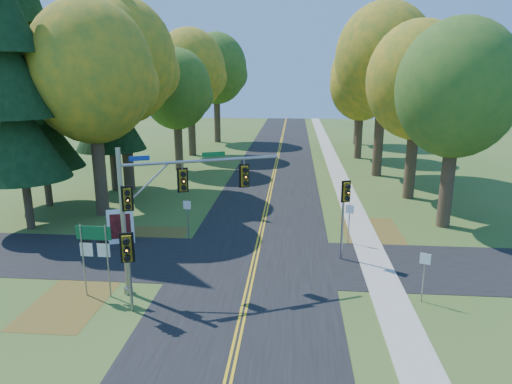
# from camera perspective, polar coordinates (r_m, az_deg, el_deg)

# --- Properties ---
(ground) EXTENTS (160.00, 160.00, 0.00)m
(ground) POSITION_cam_1_polar(r_m,az_deg,el_deg) (22.15, -0.64, -10.70)
(ground) COLOR #32521D
(ground) RESTS_ON ground
(road_main) EXTENTS (8.00, 160.00, 0.02)m
(road_main) POSITION_cam_1_polar(r_m,az_deg,el_deg) (22.14, -0.64, -10.67)
(road_main) COLOR black
(road_main) RESTS_ON ground
(road_cross) EXTENTS (60.00, 6.00, 0.02)m
(road_cross) POSITION_cam_1_polar(r_m,az_deg,el_deg) (23.96, -0.17, -8.64)
(road_cross) COLOR black
(road_cross) RESTS_ON ground
(centerline_left) EXTENTS (0.10, 160.00, 0.01)m
(centerline_left) POSITION_cam_1_polar(r_m,az_deg,el_deg) (22.15, -0.90, -10.63)
(centerline_left) COLOR gold
(centerline_left) RESTS_ON road_main
(centerline_right) EXTENTS (0.10, 160.00, 0.01)m
(centerline_right) POSITION_cam_1_polar(r_m,az_deg,el_deg) (22.13, -0.38, -10.65)
(centerline_right) COLOR gold
(centerline_right) RESTS_ON road_main
(sidewalk_east) EXTENTS (1.60, 160.00, 0.06)m
(sidewalk_east) POSITION_cam_1_polar(r_m,az_deg,el_deg) (22.45, 15.61, -10.82)
(sidewalk_east) COLOR #9E998E
(sidewalk_east) RESTS_ON ground
(leaf_patch_w_near) EXTENTS (4.00, 6.00, 0.00)m
(leaf_patch_w_near) POSITION_cam_1_polar(r_m,az_deg,el_deg) (27.08, -13.70, -6.28)
(leaf_patch_w_near) COLOR brown
(leaf_patch_w_near) RESTS_ON ground
(leaf_patch_e) EXTENTS (3.50, 8.00, 0.00)m
(leaf_patch_e) POSITION_cam_1_polar(r_m,az_deg,el_deg) (28.02, 14.63, -5.62)
(leaf_patch_e) COLOR brown
(leaf_patch_e) RESTS_ON ground
(leaf_patch_w_far) EXTENTS (3.00, 5.00, 0.00)m
(leaf_patch_w_far) POSITION_cam_1_polar(r_m,az_deg,el_deg) (21.57, -22.25, -12.58)
(leaf_patch_w_far) COLOR brown
(leaf_patch_w_far) RESTS_ON ground
(tree_w_a) EXTENTS (8.00, 8.00, 14.15)m
(tree_w_a) POSITION_cam_1_polar(r_m,az_deg,el_deg) (32.10, -19.74, 13.81)
(tree_w_a) COLOR #38281C
(tree_w_a) RESTS_ON ground
(tree_e_a) EXTENTS (7.20, 7.20, 12.73)m
(tree_e_a) POSITION_cam_1_polar(r_m,az_deg,el_deg) (30.29, 23.92, 11.62)
(tree_e_a) COLOR #38281C
(tree_e_a) RESTS_ON ground
(tree_w_b) EXTENTS (8.60, 8.60, 15.38)m
(tree_w_b) POSITION_cam_1_polar(r_m,az_deg,el_deg) (38.72, -16.38, 15.37)
(tree_w_b) COLOR #38281C
(tree_w_b) RESTS_ON ground
(tree_e_b) EXTENTS (7.60, 7.60, 13.33)m
(tree_e_b) POSITION_cam_1_polar(r_m,az_deg,el_deg) (36.64, 19.66, 12.89)
(tree_e_b) COLOR #38281C
(tree_e_b) RESTS_ON ground
(tree_w_c) EXTENTS (6.80, 6.80, 11.91)m
(tree_w_c) POSITION_cam_1_polar(r_m,az_deg,el_deg) (45.89, -9.84, 12.49)
(tree_w_c) COLOR #38281C
(tree_w_c) RESTS_ON ground
(tree_e_c) EXTENTS (8.80, 8.80, 15.79)m
(tree_e_c) POSITION_cam_1_polar(r_m,az_deg,el_deg) (44.35, 15.79, 15.62)
(tree_e_c) COLOR #38281C
(tree_e_c) RESTS_ON ground
(tree_w_d) EXTENTS (8.20, 8.20, 14.56)m
(tree_w_d) POSITION_cam_1_polar(r_m,az_deg,el_deg) (54.47, -8.19, 14.79)
(tree_w_d) COLOR #38281C
(tree_w_d) RESTS_ON ground
(tree_e_d) EXTENTS (7.00, 7.00, 12.32)m
(tree_e_d) POSITION_cam_1_polar(r_m,az_deg,el_deg) (53.32, 13.11, 12.91)
(tree_e_d) COLOR #38281C
(tree_e_d) RESTS_ON ground
(tree_w_e) EXTENTS (8.40, 8.40, 14.97)m
(tree_w_e) POSITION_cam_1_polar(r_m,az_deg,el_deg) (64.93, -4.92, 15.09)
(tree_w_e) COLOR #38281C
(tree_w_e) RESTS_ON ground
(tree_e_e) EXTENTS (7.80, 7.80, 13.74)m
(tree_e_e) POSITION_cam_1_polar(r_m,az_deg,el_deg) (64.08, 12.92, 14.00)
(tree_e_e) COLOR #38281C
(tree_e_e) RESTS_ON ground
(pine_a) EXTENTS (5.60, 5.60, 19.48)m
(pine_a) POSITION_cam_1_polar(r_m,az_deg,el_deg) (30.71, -28.21, 12.40)
(pine_a) COLOR #38281C
(pine_a) RESTS_ON ground
(pine_b) EXTENTS (5.60, 5.60, 17.31)m
(pine_b) POSITION_cam_1_polar(r_m,az_deg,el_deg) (35.78, -25.73, 11.11)
(pine_b) COLOR #38281C
(pine_b) RESTS_ON ground
(pine_c) EXTENTS (5.60, 5.60, 20.56)m
(pine_c) POSITION_cam_1_polar(r_m,az_deg,el_deg) (38.92, -18.28, 14.23)
(pine_c) COLOR #38281C
(pine_c) RESTS_ON ground
(traffic_mast) EXTENTS (6.65, 3.15, 6.52)m
(traffic_mast) POSITION_cam_1_polar(r_m,az_deg,el_deg) (20.11, -11.39, -0.89)
(traffic_mast) COLOR gray
(traffic_mast) RESTS_ON ground
(east_signal_pole) EXTENTS (0.48, 0.57, 4.29)m
(east_signal_pole) POSITION_cam_1_polar(r_m,az_deg,el_deg) (23.46, 11.08, -1.03)
(east_signal_pole) COLOR gray
(east_signal_pole) RESTS_ON ground
(ped_signal_pole) EXTENTS (0.54, 0.64, 3.49)m
(ped_signal_pole) POSITION_cam_1_polar(r_m,az_deg,el_deg) (18.76, -15.75, -7.47)
(ped_signal_pole) COLOR gray
(ped_signal_pole) RESTS_ON ground
(route_sign_cluster) EXTENTS (1.54, 0.12, 3.30)m
(route_sign_cluster) POSITION_cam_1_polar(r_m,az_deg,el_deg) (20.77, -19.54, -6.38)
(route_sign_cluster) COLOR gray
(route_sign_cluster) RESTS_ON ground
(info_kiosk) EXTENTS (1.46, 0.60, 2.02)m
(info_kiosk) POSITION_cam_1_polar(r_m,az_deg,el_deg) (27.13, -16.55, -4.19)
(info_kiosk) COLOR white
(info_kiosk) RESTS_ON ground
(reg_sign_e_north) EXTENTS (0.45, 0.15, 2.40)m
(reg_sign_e_north) POSITION_cam_1_polar(r_m,az_deg,el_deg) (26.31, 11.59, -3.01)
(reg_sign_e_north) COLOR gray
(reg_sign_e_north) RESTS_ON ground
(reg_sign_e_south) EXTENTS (0.41, 0.19, 2.27)m
(reg_sign_e_south) POSITION_cam_1_polar(r_m,az_deg,el_deg) (20.66, 20.31, -8.88)
(reg_sign_e_south) COLOR gray
(reg_sign_e_south) RESTS_ON ground
(reg_sign_w) EXTENTS (0.46, 0.09, 2.40)m
(reg_sign_w) POSITION_cam_1_polar(r_m,az_deg,el_deg) (26.86, -8.57, -2.50)
(reg_sign_w) COLOR gray
(reg_sign_w) RESTS_ON ground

